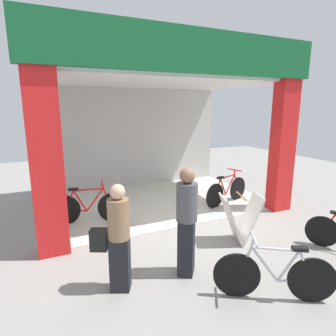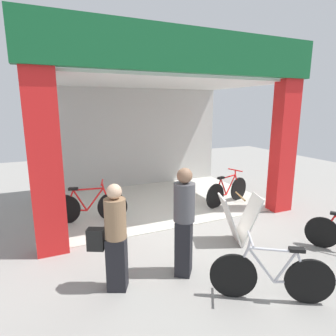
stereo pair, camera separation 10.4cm
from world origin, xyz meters
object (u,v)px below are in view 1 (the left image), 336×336
Objects in this scene: bicycle_inside_0 at (89,207)px; pedestrian_0 at (117,238)px; pedestrian_1 at (187,221)px; sandwich_board_sign at (240,219)px; bicycle_inside_1 at (227,191)px; bicycle_parked_1 at (274,275)px.

bicycle_inside_0 is 1.07× the size of pedestrian_0.
pedestrian_1 reaches higher than pedestrian_0.
sandwich_board_sign is 2.60m from pedestrian_0.
sandwich_board_sign is 0.56× the size of pedestrian_1.
bicycle_inside_0 is 3.64m from bicycle_inside_1.
bicycle_parked_1 is (-1.78, -3.51, -0.01)m from bicycle_inside_1.
pedestrian_1 is at bearing -136.38° from bicycle_inside_1.
sandwich_board_sign reaches higher than bicycle_parked_1.
bicycle_inside_0 is 2.94m from pedestrian_1.
pedestrian_1 is at bearing -68.61° from bicycle_inside_0.
bicycle_inside_0 reaches higher than bicycle_inside_1.
sandwich_board_sign reaches higher than bicycle_inside_1.
pedestrian_1 is at bearing -3.15° from pedestrian_0.
pedestrian_1 is (-0.80, 1.05, 0.53)m from bicycle_parked_1.
bicycle_inside_1 is 3.93m from bicycle_parked_1.
bicycle_inside_1 is 2.23m from sandwich_board_sign.
pedestrian_1 reaches higher than sandwich_board_sign.
pedestrian_1 reaches higher than bicycle_inside_0.
pedestrian_0 is at bearing 149.26° from bicycle_parked_1.
bicycle_inside_1 is at bearing -3.76° from bicycle_inside_0.
sandwich_board_sign is at bearing 19.61° from pedestrian_1.
sandwich_board_sign is at bearing -119.86° from bicycle_inside_1.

